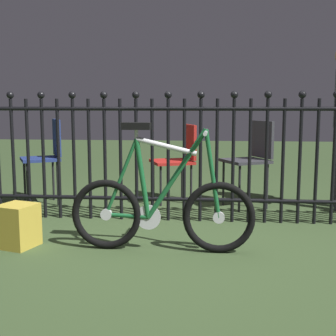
{
  "coord_description": "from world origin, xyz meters",
  "views": [
    {
      "loc": [
        0.32,
        -3.28,
        1.04
      ],
      "look_at": [
        -0.01,
        0.21,
        0.55
      ],
      "focal_mm": 48.04,
      "sensor_mm": 36.0,
      "label": 1
    }
  ],
  "objects_px": {
    "bicycle": "(161,208)",
    "display_crate": "(18,226)",
    "chair_navy": "(47,152)",
    "chair_charcoal": "(252,154)",
    "chair_red": "(179,155)"
  },
  "relations": [
    {
      "from": "chair_charcoal",
      "to": "chair_red",
      "type": "distance_m",
      "value": 0.78
    },
    {
      "from": "chair_charcoal",
      "to": "chair_red",
      "type": "bearing_deg",
      "value": 166.92
    },
    {
      "from": "chair_charcoal",
      "to": "display_crate",
      "type": "distance_m",
      "value": 2.41
    },
    {
      "from": "chair_red",
      "to": "chair_charcoal",
      "type": "bearing_deg",
      "value": -13.08
    },
    {
      "from": "bicycle",
      "to": "chair_navy",
      "type": "distance_m",
      "value": 2.01
    },
    {
      "from": "bicycle",
      "to": "display_crate",
      "type": "bearing_deg",
      "value": -179.78
    },
    {
      "from": "bicycle",
      "to": "chair_navy",
      "type": "xyz_separation_m",
      "value": [
        -1.37,
        1.46,
        0.24
      ]
    },
    {
      "from": "chair_charcoal",
      "to": "chair_red",
      "type": "relative_size",
      "value": 1.06
    },
    {
      "from": "bicycle",
      "to": "display_crate",
      "type": "relative_size",
      "value": 4.17
    },
    {
      "from": "chair_charcoal",
      "to": "bicycle",
      "type": "bearing_deg",
      "value": -117.16
    },
    {
      "from": "bicycle",
      "to": "chair_red",
      "type": "distance_m",
      "value": 1.69
    },
    {
      "from": "bicycle",
      "to": "chair_red",
      "type": "xyz_separation_m",
      "value": [
        0.01,
        1.68,
        0.19
      ]
    },
    {
      "from": "chair_charcoal",
      "to": "display_crate",
      "type": "height_order",
      "value": "chair_charcoal"
    },
    {
      "from": "chair_navy",
      "to": "display_crate",
      "type": "bearing_deg",
      "value": -78.53
    },
    {
      "from": "bicycle",
      "to": "chair_red",
      "type": "bearing_deg",
      "value": 89.61
    }
  ]
}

